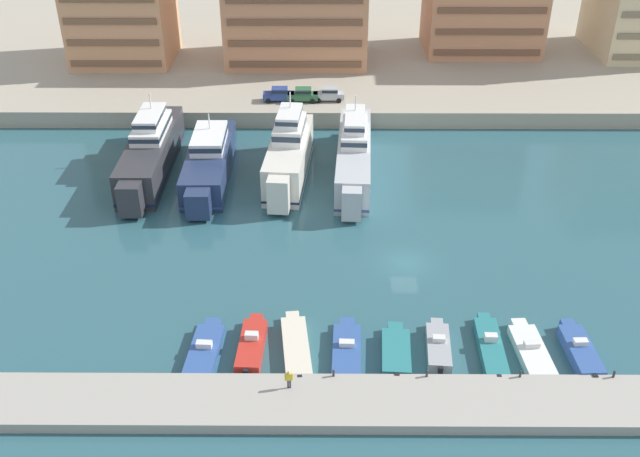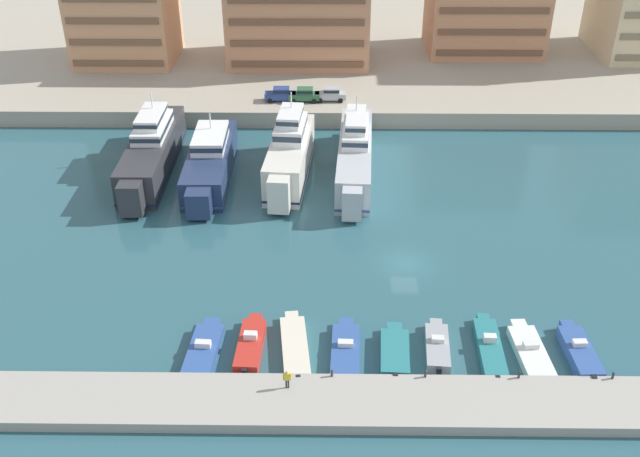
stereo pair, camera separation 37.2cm
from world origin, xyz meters
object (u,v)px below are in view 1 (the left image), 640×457
at_px(yacht_navy_left, 209,161).
at_px(yacht_silver_center_left, 354,153).
at_px(motorboat_red_left, 252,345).
at_px(motorboat_grey_center_right, 438,346).
at_px(car_blue_far_left, 279,94).
at_px(car_green_left, 303,94).
at_px(motorboat_white_right, 532,352).
at_px(motorboat_blue_center_left, 347,351).
at_px(motorboat_teal_mid_right, 490,347).
at_px(yacht_charcoal_far_left, 151,151).
at_px(car_silver_mid_left, 329,93).
at_px(motorboat_blue_far_left, 204,353).
at_px(motorboat_teal_center, 396,352).
at_px(motorboat_cream_mid_left, 296,347).
at_px(pedestrian_near_edge, 289,378).
at_px(yacht_ivory_mid_left, 289,154).
at_px(motorboat_blue_far_right, 580,351).

bearing_deg(yacht_navy_left, yacht_silver_center_left, 3.87).
xyz_separation_m(motorboat_red_left, motorboat_grey_center_right, (14.53, 0.03, -0.07)).
relative_size(car_blue_far_left, car_green_left, 1.01).
bearing_deg(motorboat_white_right, car_blue_far_left, 114.85).
distance_m(yacht_silver_center_left, motorboat_grey_center_right, 31.01).
relative_size(motorboat_blue_center_left, motorboat_teal_mid_right, 0.95).
bearing_deg(yacht_navy_left, yacht_charcoal_far_left, 167.40).
relative_size(yacht_navy_left, car_blue_far_left, 4.80).
distance_m(yacht_silver_center_left, car_silver_mid_left, 16.97).
distance_m(yacht_navy_left, motorboat_blue_far_left, 30.37).
relative_size(yacht_silver_center_left, motorboat_blue_center_left, 3.08).
bearing_deg(motorboat_teal_mid_right, yacht_navy_left, 131.41).
height_order(motorboat_teal_center, motorboat_grey_center_right, motorboat_grey_center_right).
height_order(motorboat_red_left, car_silver_mid_left, car_silver_mid_left).
bearing_deg(car_blue_far_left, motorboat_grey_center_right, -72.43).
distance_m(motorboat_grey_center_right, car_blue_far_left, 49.39).
height_order(yacht_silver_center_left, motorboat_cream_mid_left, yacht_silver_center_left).
bearing_deg(motorboat_white_right, yacht_silver_center_left, 112.25).
bearing_deg(pedestrian_near_edge, motorboat_red_left, 122.52).
height_order(car_green_left, pedestrian_near_edge, car_green_left).
relative_size(motorboat_grey_center_right, car_blue_far_left, 1.47).
bearing_deg(motorboat_blue_center_left, pedestrian_near_edge, -133.44).
bearing_deg(car_silver_mid_left, car_green_left, -174.89).
height_order(motorboat_blue_far_left, motorboat_white_right, motorboat_blue_far_left).
xyz_separation_m(yacht_navy_left, motorboat_white_right, (28.94, -29.89, -1.55)).
distance_m(yacht_ivory_mid_left, car_blue_far_left, 17.57).
xyz_separation_m(car_silver_mid_left, pedestrian_near_edge, (-3.13, -52.15, -1.36)).
xyz_separation_m(motorboat_red_left, motorboat_cream_mid_left, (3.44, 0.01, -0.13)).
distance_m(car_blue_far_left, car_silver_mid_left, 6.63).
bearing_deg(motorboat_blue_far_left, car_silver_mid_left, 78.35).
relative_size(motorboat_blue_far_left, motorboat_blue_center_left, 1.05).
xyz_separation_m(yacht_silver_center_left, motorboat_blue_far_left, (-12.60, -31.21, -2.02)).
height_order(yacht_ivory_mid_left, motorboat_red_left, yacht_ivory_mid_left).
xyz_separation_m(motorboat_blue_far_left, motorboat_red_left, (3.61, 0.73, 0.13)).
distance_m(motorboat_cream_mid_left, motorboat_blue_far_right, 21.94).
relative_size(motorboat_white_right, car_green_left, 1.81).
bearing_deg(motorboat_white_right, motorboat_blue_far_left, -179.50).
distance_m(motorboat_blue_far_left, motorboat_teal_mid_right, 22.23).
height_order(yacht_ivory_mid_left, car_blue_far_left, yacht_ivory_mid_left).
bearing_deg(motorboat_grey_center_right, car_green_left, 104.09).
bearing_deg(motorboat_teal_center, motorboat_blue_far_right, 0.65).
bearing_deg(motorboat_grey_center_right, motorboat_blue_far_right, -2.58).
relative_size(yacht_ivory_mid_left, car_blue_far_left, 4.45).
xyz_separation_m(motorboat_blue_center_left, pedestrian_near_edge, (-4.24, -4.48, 1.38)).
distance_m(yacht_ivory_mid_left, motorboat_blue_far_right, 38.35).
height_order(motorboat_grey_center_right, car_silver_mid_left, car_silver_mid_left).
bearing_deg(motorboat_red_left, pedestrian_near_edge, -57.48).
height_order(yacht_charcoal_far_left, car_green_left, yacht_charcoal_far_left).
height_order(motorboat_teal_center, motorboat_white_right, motorboat_white_right).
relative_size(motorboat_blue_far_left, motorboat_teal_mid_right, 1.00).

